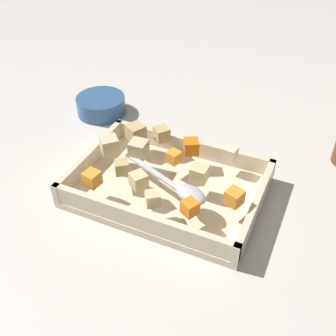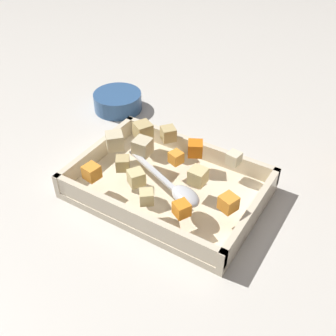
% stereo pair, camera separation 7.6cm
% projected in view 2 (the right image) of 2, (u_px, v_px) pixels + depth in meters
% --- Properties ---
extents(ground_plane, '(4.00, 4.00, 0.00)m').
position_uv_depth(ground_plane, '(175.00, 196.00, 0.80)').
color(ground_plane, beige).
extents(baking_dish, '(0.35, 0.24, 0.05)m').
position_uv_depth(baking_dish, '(168.00, 187.00, 0.79)').
color(baking_dish, beige).
rests_on(baking_dish, ground_plane).
extents(carrot_chunk_near_left, '(0.03, 0.03, 0.02)m').
position_uv_depth(carrot_chunk_near_left, '(176.00, 157.00, 0.79)').
color(carrot_chunk_near_left, orange).
rests_on(carrot_chunk_near_left, baking_dish).
extents(carrot_chunk_rim_edge, '(0.03, 0.03, 0.03)m').
position_uv_depth(carrot_chunk_rim_edge, '(228.00, 203.00, 0.69)').
color(carrot_chunk_rim_edge, orange).
rests_on(carrot_chunk_rim_edge, baking_dish).
extents(carrot_chunk_under_handle, '(0.03, 0.03, 0.03)m').
position_uv_depth(carrot_chunk_under_handle, '(92.00, 172.00, 0.75)').
color(carrot_chunk_under_handle, orange).
rests_on(carrot_chunk_under_handle, baking_dish).
extents(carrot_chunk_heap_side, '(0.04, 0.04, 0.03)m').
position_uv_depth(carrot_chunk_heap_side, '(195.00, 148.00, 0.80)').
color(carrot_chunk_heap_side, orange).
rests_on(carrot_chunk_heap_side, baking_dish).
extents(carrot_chunk_corner_nw, '(0.03, 0.03, 0.02)m').
position_uv_depth(carrot_chunk_corner_nw, '(182.00, 209.00, 0.68)').
color(carrot_chunk_corner_nw, orange).
rests_on(carrot_chunk_corner_nw, baking_dish).
extents(potato_chunk_near_right, '(0.04, 0.04, 0.03)m').
position_uv_depth(potato_chunk_near_right, '(168.00, 134.00, 0.84)').
color(potato_chunk_near_right, tan).
rests_on(potato_chunk_near_right, baking_dish).
extents(potato_chunk_far_right, '(0.03, 0.03, 0.03)m').
position_uv_depth(potato_chunk_far_right, '(142.00, 147.00, 0.81)').
color(potato_chunk_far_right, beige).
rests_on(potato_chunk_far_right, baking_dish).
extents(potato_chunk_corner_ne, '(0.03, 0.03, 0.02)m').
position_uv_depth(potato_chunk_corner_ne, '(234.00, 158.00, 0.78)').
color(potato_chunk_corner_ne, beige).
rests_on(potato_chunk_corner_ne, baking_dish).
extents(potato_chunk_far_left, '(0.05, 0.05, 0.03)m').
position_uv_depth(potato_chunk_far_left, '(115.00, 141.00, 0.82)').
color(potato_chunk_far_left, beige).
rests_on(potato_chunk_far_left, baking_dish).
extents(potato_chunk_near_spoon, '(0.04, 0.04, 0.03)m').
position_uv_depth(potato_chunk_near_spoon, '(136.00, 178.00, 0.74)').
color(potato_chunk_near_spoon, '#E0CC89').
rests_on(potato_chunk_near_spoon, baking_dish).
extents(potato_chunk_center, '(0.03, 0.03, 0.02)m').
position_uv_depth(potato_chunk_center, '(147.00, 197.00, 0.70)').
color(potato_chunk_center, '#E0CC89').
rests_on(potato_chunk_center, baking_dish).
extents(potato_chunk_heap_top, '(0.03, 0.03, 0.03)m').
position_uv_depth(potato_chunk_heap_top, '(198.00, 176.00, 0.74)').
color(potato_chunk_heap_top, '#E0CC89').
rests_on(potato_chunk_heap_top, baking_dish).
extents(potato_chunk_mid_left, '(0.03, 0.03, 0.02)m').
position_uv_depth(potato_chunk_mid_left, '(123.00, 163.00, 0.77)').
color(potato_chunk_mid_left, tan).
rests_on(potato_chunk_mid_left, baking_dish).
extents(potato_chunk_front_center, '(0.04, 0.04, 0.03)m').
position_uv_depth(potato_chunk_front_center, '(143.00, 130.00, 0.85)').
color(potato_chunk_front_center, tan).
rests_on(potato_chunk_front_center, baking_dish).
extents(serving_spoon, '(0.19, 0.10, 0.02)m').
position_uv_depth(serving_spoon, '(181.00, 192.00, 0.71)').
color(serving_spoon, silver).
rests_on(serving_spoon, baking_dish).
extents(small_prep_bowl, '(0.12, 0.12, 0.04)m').
position_uv_depth(small_prep_bowl, '(118.00, 101.00, 1.03)').
color(small_prep_bowl, '#33598C').
rests_on(small_prep_bowl, ground_plane).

